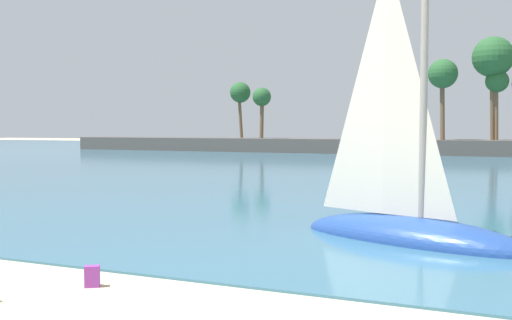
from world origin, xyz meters
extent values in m
cube|color=#386B84|center=(0.00, 57.90, 0.03)|extent=(220.00, 100.69, 0.06)
cube|color=#514C47|center=(0.00, 68.25, 0.90)|extent=(99.73, 6.00, 1.80)
cylinder|color=brown|center=(-22.80, 68.56, 4.50)|extent=(0.60, 0.56, 5.42)
sphere|color=#285B2D|center=(-22.80, 68.56, 7.21)|extent=(2.44, 2.44, 2.44)
cylinder|color=brown|center=(5.27, 68.38, 6.44)|extent=(0.71, 0.99, 9.31)
sphere|color=#285B2D|center=(5.27, 68.38, 11.09)|extent=(4.53, 4.53, 4.53)
cylinder|color=brown|center=(-26.36, 69.54, 4.86)|extent=(0.69, 0.69, 6.15)
sphere|color=#285B2D|center=(-26.36, 69.54, 7.93)|extent=(2.79, 2.79, 2.79)
cylinder|color=brown|center=(5.75, 68.42, 5.09)|extent=(0.55, 0.57, 6.60)
sphere|color=#285B2D|center=(5.75, 68.42, 8.39)|extent=(2.53, 2.53, 2.53)
cylinder|color=brown|center=(0.05, 67.18, 5.56)|extent=(0.69, 0.58, 7.53)
sphere|color=#285B2D|center=(0.05, 67.18, 9.31)|extent=(3.32, 3.32, 3.32)
cube|color=purple|center=(-0.59, 6.43, 0.22)|extent=(0.36, 0.33, 0.44)
cube|color=purple|center=(-0.66, 6.54, 0.12)|extent=(0.23, 0.19, 0.20)
ellipsoid|color=red|center=(-1.39, 56.50, 0.06)|extent=(3.43, 5.95, 1.14)
cylinder|color=gray|center=(-1.48, 56.23, 4.19)|extent=(0.17, 0.17, 7.12)
pyramid|color=white|center=(-1.17, 57.15, 3.66)|extent=(0.98, 2.49, 6.05)
ellipsoid|color=#234793|center=(4.70, 13.82, 0.06)|extent=(7.28, 4.33, 1.40)
cylinder|color=gray|center=(5.02, 13.70, 5.13)|extent=(0.21, 0.21, 8.73)
pyramid|color=silver|center=(3.91, 14.10, 4.47)|extent=(3.03, 1.26, 7.42)
camera|label=1|loc=(7.26, -3.29, 3.30)|focal=41.60mm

